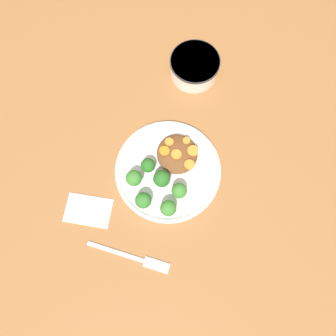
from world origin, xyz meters
TOP-DOWN VIEW (x-y plane):
  - ground_plane at (0.00, 0.00)m, footprint 4.00×4.00m
  - plate at (0.00, 0.00)m, footprint 0.26×0.26m
  - dip_bowl at (0.13, 0.26)m, footprint 0.13×0.13m
  - stew_mound at (0.03, 0.03)m, footprint 0.10×0.10m
  - broccoli_floret_0 at (-0.05, 0.01)m, footprint 0.04×0.04m
  - broccoli_floret_1 at (-0.08, -0.01)m, footprint 0.04×0.04m
  - broccoli_floret_2 at (-0.02, -0.03)m, footprint 0.04×0.04m
  - broccoli_floret_3 at (-0.07, -0.07)m, footprint 0.04×0.04m
  - broccoli_floret_4 at (0.01, -0.06)m, footprint 0.04×0.04m
  - broccoli_floret_5 at (-0.02, -0.10)m, footprint 0.04×0.04m
  - carrot_slice_0 at (0.02, 0.06)m, footprint 0.02×0.02m
  - carrot_slice_1 at (0.03, 0.02)m, footprint 0.03×0.03m
  - carrot_slice_2 at (0.06, 0.05)m, footprint 0.02×0.02m
  - carrot_slice_3 at (-0.00, 0.04)m, footprint 0.02×0.02m
  - carrot_slice_4 at (0.07, 0.02)m, footprint 0.03×0.03m
  - carrot_slice_5 at (0.05, -0.01)m, footprint 0.03×0.03m
  - fork at (-0.12, -0.19)m, footprint 0.18×0.11m
  - napkin at (-0.21, -0.05)m, footprint 0.13×0.11m

SIDE VIEW (x-z plane):
  - ground_plane at x=0.00m, z-range 0.00..0.00m
  - fork at x=-0.12m, z-range 0.00..0.01m
  - napkin at x=-0.21m, z-range 0.00..0.01m
  - plate at x=0.00m, z-range 0.00..0.02m
  - dip_bowl at x=0.13m, z-range 0.00..0.06m
  - stew_mound at x=0.03m, z-range 0.02..0.05m
  - broccoli_floret_0 at x=-0.05m, z-range 0.02..0.07m
  - broccoli_floret_5 at x=-0.02m, z-range 0.02..0.07m
  - broccoli_floret_4 at x=0.01m, z-range 0.02..0.07m
  - broccoli_floret_3 at x=-0.07m, z-range 0.02..0.07m
  - broccoli_floret_2 at x=-0.02m, z-range 0.02..0.08m
  - broccoli_floret_1 at x=-0.08m, z-range 0.02..0.08m
  - carrot_slice_0 at x=0.02m, z-range 0.05..0.05m
  - carrot_slice_5 at x=0.05m, z-range 0.05..0.06m
  - carrot_slice_2 at x=0.06m, z-range 0.05..0.06m
  - carrot_slice_4 at x=0.07m, z-range 0.05..0.06m
  - carrot_slice_1 at x=0.03m, z-range 0.05..0.06m
  - carrot_slice_3 at x=0.00m, z-range 0.05..0.06m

